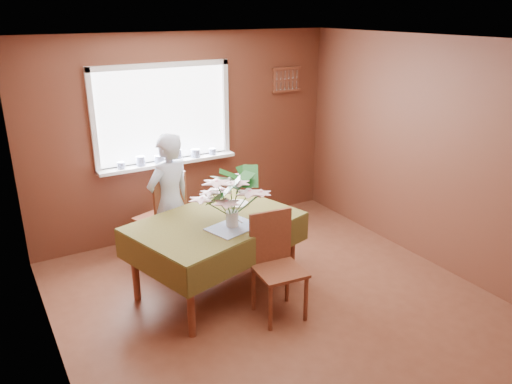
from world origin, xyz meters
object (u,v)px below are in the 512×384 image
dining_table (215,229)px  seated_woman (170,202)px  chair_near (275,260)px  flower_bouquet (232,192)px  chair_far (165,215)px

dining_table → seated_woman: (-0.20, 0.71, 0.08)m
dining_table → chair_near: size_ratio=1.85×
chair_near → flower_bouquet: size_ratio=1.60×
flower_bouquet → seated_woman: bearing=106.8°
chair_far → chair_near: 1.58m
chair_near → flower_bouquet: (-0.23, 0.42, 0.59)m
dining_table → chair_far: (-0.22, 0.86, -0.12)m
chair_near → seated_woman: bearing=116.5°
chair_far → flower_bouquet: bearing=85.4°
dining_table → chair_near: chair_near is taller
seated_woman → flower_bouquet: seated_woman is taller
seated_woman → chair_far: bearing=-102.1°
flower_bouquet → dining_table: bearing=109.7°
seated_woman → flower_bouquet: (0.28, -0.93, 0.36)m
seated_woman → flower_bouquet: size_ratio=2.47×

